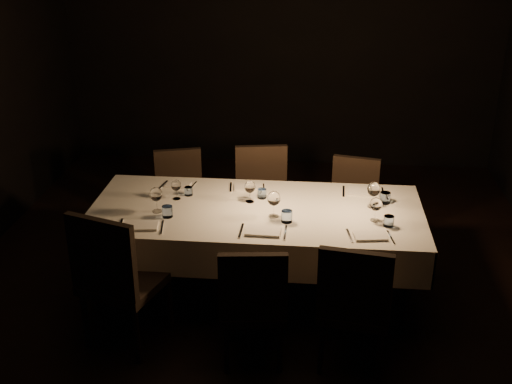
# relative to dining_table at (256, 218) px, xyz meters

# --- Properties ---
(room) EXTENTS (5.01, 6.01, 3.01)m
(room) POSITION_rel_dining_table_xyz_m (0.00, 0.00, 0.81)
(room) COLOR black
(room) RESTS_ON ground
(dining_table) EXTENTS (2.52, 1.12, 0.76)m
(dining_table) POSITION_rel_dining_table_xyz_m (0.00, 0.00, 0.00)
(dining_table) COLOR black
(dining_table) RESTS_ON ground
(chair_near_left) EXTENTS (0.64, 0.64, 1.05)m
(chair_near_left) POSITION_rel_dining_table_xyz_m (-0.88, -0.74, -0.12)
(chair_near_left) COLOR black
(chair_near_left) RESTS_ON ground
(place_setting_near_left) EXTENTS (0.37, 0.42, 0.20)m
(place_setting_near_left) POSITION_rel_dining_table_xyz_m (-0.73, -0.22, 0.15)
(place_setting_near_left) COLOR beige
(place_setting_near_left) RESTS_ON dining_table
(chair_near_center) EXTENTS (0.48, 0.48, 0.91)m
(chair_near_center) POSITION_rel_dining_table_xyz_m (0.06, -0.85, -0.18)
(chair_near_center) COLOR black
(chair_near_center) RESTS_ON ground
(place_setting_near_center) EXTENTS (0.36, 0.42, 0.20)m
(place_setting_near_center) POSITION_rel_dining_table_xyz_m (0.15, -0.22, 0.15)
(place_setting_near_center) COLOR beige
(place_setting_near_center) RESTS_ON dining_table
(chair_near_right) EXTENTS (0.52, 0.52, 0.96)m
(chair_near_right) POSITION_rel_dining_table_xyz_m (0.72, -0.84, -0.16)
(chair_near_right) COLOR black
(chair_near_right) RESTS_ON ground
(place_setting_near_right) EXTENTS (0.34, 0.41, 0.18)m
(place_setting_near_right) POSITION_rel_dining_table_xyz_m (0.89, -0.22, 0.15)
(place_setting_near_right) COLOR beige
(place_setting_near_right) RESTS_ON dining_table
(chair_far_left) EXTENTS (0.52, 0.52, 0.88)m
(chair_far_left) POSITION_rel_dining_table_xyz_m (-0.77, 0.83, -0.20)
(chair_far_left) COLOR black
(chair_far_left) RESTS_ON ground
(place_setting_far_left) EXTENTS (0.30, 0.39, 0.16)m
(place_setting_far_left) POSITION_rel_dining_table_xyz_m (-0.63, 0.22, 0.14)
(place_setting_far_left) COLOR beige
(place_setting_far_left) RESTS_ON dining_table
(chair_far_center) EXTENTS (0.53, 0.53, 0.95)m
(chair_far_center) POSITION_rel_dining_table_xyz_m (-0.02, 0.77, -0.16)
(chair_far_center) COLOR black
(chair_far_center) RESTS_ON ground
(place_setting_far_center) EXTENTS (0.32, 0.40, 0.18)m
(place_setting_far_center) POSITION_rel_dining_table_xyz_m (-0.05, 0.22, 0.14)
(place_setting_far_center) COLOR beige
(place_setting_far_center) RESTS_ON dining_table
(chair_far_right) EXTENTS (0.49, 0.49, 0.86)m
(chair_far_right) POSITION_rel_dining_table_xyz_m (0.78, 0.81, -0.20)
(chair_far_right) COLOR black
(chair_far_right) RESTS_ON ground
(place_setting_far_right) EXTENTS (0.36, 0.42, 0.20)m
(place_setting_far_right) POSITION_rel_dining_table_xyz_m (0.89, 0.22, 0.15)
(place_setting_far_right) COLOR beige
(place_setting_far_right) RESTS_ON dining_table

